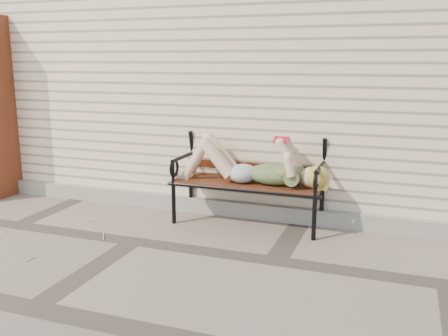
% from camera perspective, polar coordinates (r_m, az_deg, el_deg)
% --- Properties ---
extents(ground, '(80.00, 80.00, 0.00)m').
position_cam_1_polar(ground, '(4.40, -10.28, -8.25)').
color(ground, gray).
rests_on(ground, ground).
extents(house_wall, '(8.00, 4.00, 3.00)m').
position_cam_1_polar(house_wall, '(6.87, 2.07, 12.09)').
color(house_wall, beige).
rests_on(house_wall, ground).
extents(foundation_strip, '(8.00, 0.10, 0.15)m').
position_cam_1_polar(foundation_strip, '(5.19, -4.96, -4.00)').
color(foundation_strip, '#9A978B').
rests_on(foundation_strip, ground).
extents(garden_bench, '(1.51, 0.60, 0.98)m').
position_cam_1_polar(garden_bench, '(4.70, 3.04, 0.25)').
color(garden_bench, black).
rests_on(garden_bench, ground).
extents(reading_woman, '(1.43, 0.32, 0.45)m').
position_cam_1_polar(reading_woman, '(4.58, 2.76, 0.34)').
color(reading_woman, '#0A3F4B').
rests_on(reading_woman, ground).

